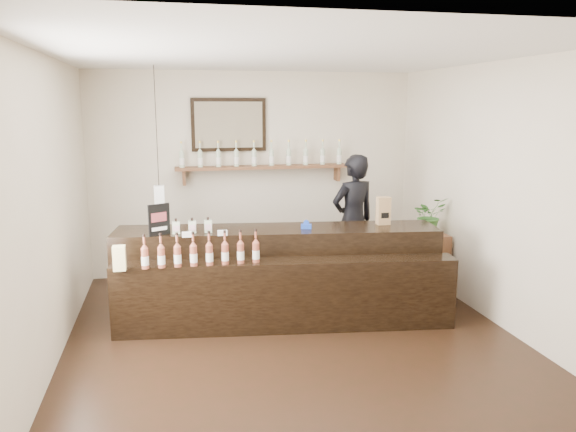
% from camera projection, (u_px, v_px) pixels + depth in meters
% --- Properties ---
extents(ground, '(5.00, 5.00, 0.00)m').
position_uv_depth(ground, '(293.00, 337.00, 5.75)').
color(ground, black).
rests_on(ground, ground).
extents(room_shell, '(5.00, 5.00, 5.00)m').
position_uv_depth(room_shell, '(293.00, 172.00, 5.43)').
color(room_shell, beige).
rests_on(room_shell, ground).
extents(back_wall_decor, '(2.66, 0.96, 1.69)m').
position_uv_depth(back_wall_decor, '(244.00, 149.00, 7.66)').
color(back_wall_decor, brown).
rests_on(back_wall_decor, ground).
extents(counter, '(3.62, 1.38, 1.17)m').
position_uv_depth(counter, '(279.00, 277.00, 6.20)').
color(counter, black).
rests_on(counter, ground).
extents(promo_sign, '(0.22, 0.13, 0.33)m').
position_uv_depth(promo_sign, '(159.00, 220.00, 5.86)').
color(promo_sign, black).
rests_on(promo_sign, counter).
extents(paper_bag, '(0.15, 0.12, 0.32)m').
position_uv_depth(paper_bag, '(383.00, 211.00, 6.40)').
color(paper_bag, '#A37C4E').
rests_on(paper_bag, counter).
extents(tape_dispenser, '(0.12, 0.07, 0.10)m').
position_uv_depth(tape_dispenser, '(306.00, 225.00, 6.19)').
color(tape_dispenser, '#1A3FB9').
rests_on(tape_dispenser, counter).
extents(side_cabinet, '(0.41, 0.54, 0.75)m').
position_uv_depth(side_cabinet, '(427.00, 262.00, 7.16)').
color(side_cabinet, brown).
rests_on(side_cabinet, ground).
extents(potted_plant, '(0.48, 0.43, 0.46)m').
position_uv_depth(potted_plant, '(429.00, 215.00, 7.04)').
color(potted_plant, '#39712D').
rests_on(potted_plant, side_cabinet).
extents(shopkeeper, '(0.82, 0.65, 1.95)m').
position_uv_depth(shopkeeper, '(353.00, 212.00, 7.29)').
color(shopkeeper, black).
rests_on(shopkeeper, ground).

